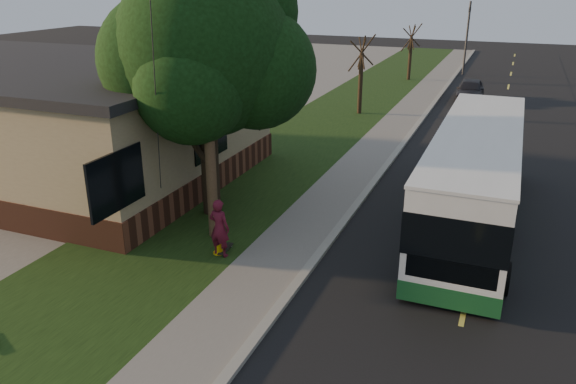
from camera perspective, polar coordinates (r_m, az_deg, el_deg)
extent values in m
plane|color=black|center=(14.83, 1.93, -8.20)|extent=(120.00, 120.00, 0.00)
cube|color=black|center=(23.33, 19.93, 1.69)|extent=(8.00, 80.00, 0.01)
cube|color=gray|center=(23.72, 10.31, 3.09)|extent=(0.25, 80.00, 0.12)
cube|color=slate|center=(23.93, 7.97, 3.34)|extent=(2.00, 80.00, 0.08)
cube|color=black|center=(24.95, 0.15, 4.28)|extent=(5.00, 80.00, 0.07)
cube|color=slate|center=(30.01, -17.97, 6.12)|extent=(15.00, 80.00, 0.04)
cube|color=#937F5B|center=(25.04, -26.23, 6.82)|extent=(18.00, 10.00, 4.00)
cube|color=#592D1E|center=(25.40, -25.69, 3.55)|extent=(18.10, 10.10, 1.00)
cube|color=black|center=(24.69, -27.02, 11.53)|extent=(18.40, 10.40, 0.30)
cylinder|color=#DEB00B|center=(15.64, -7.07, -5.29)|extent=(0.22, 0.22, 0.55)
sphere|color=#DEB00B|center=(15.49, -7.13, -4.15)|extent=(0.24, 0.24, 0.24)
cylinder|color=#DEB00B|center=(15.59, -7.09, -4.88)|extent=(0.30, 0.10, 0.10)
cylinder|color=#DEB00B|center=(15.59, -7.09, -4.88)|extent=(0.10, 0.18, 0.10)
cylinder|color=#DEB00B|center=(15.76, -7.03, -6.12)|extent=(0.32, 0.32, 0.04)
cylinder|color=#473321|center=(15.48, -8.29, 10.90)|extent=(0.30, 0.30, 9.00)
cylinder|color=#2D2D30|center=(15.21, -13.18, 7.41)|extent=(2.52, 3.21, 7.60)
cylinder|color=black|center=(17.77, -7.99, 3.93)|extent=(0.56, 0.56, 4.00)
sphere|color=black|center=(17.11, -8.54, 14.22)|extent=(5.20, 5.20, 5.20)
sphere|color=black|center=(17.07, -3.24, 12.36)|extent=(3.60, 3.60, 3.60)
sphere|color=black|center=(17.45, -12.66, 13.08)|extent=(3.80, 3.80, 3.80)
sphere|color=black|center=(15.99, -9.78, 10.41)|extent=(3.20, 3.20, 3.20)
sphere|color=black|center=(18.58, -8.04, 16.01)|extent=(3.40, 3.40, 3.40)
sphere|color=black|center=(17.66, -4.03, 17.85)|extent=(3.00, 3.00, 3.00)
cylinder|color=black|center=(31.67, 7.37, 10.87)|extent=(0.24, 0.24, 3.30)
cylinder|color=black|center=(31.43, 7.51, 13.83)|extent=(1.38, 0.57, 2.01)
cylinder|color=black|center=(31.43, 7.51, 13.83)|extent=(0.74, 1.21, 1.58)
cylinder|color=black|center=(31.43, 7.51, 13.83)|extent=(0.65, 1.05, 1.95)
cylinder|color=black|center=(31.43, 7.51, 13.83)|extent=(1.28, 0.53, 1.33)
cylinder|color=black|center=(31.43, 7.51, 13.83)|extent=(0.75, 1.21, 1.70)
cylinder|color=black|center=(43.19, 12.28, 13.09)|extent=(0.24, 0.24, 3.03)
cylinder|color=black|center=(43.01, 12.44, 15.08)|extent=(1.38, 0.57, 2.01)
cylinder|color=black|center=(43.01, 12.44, 15.08)|extent=(0.74, 1.21, 1.58)
cylinder|color=black|center=(43.01, 12.44, 15.08)|extent=(0.65, 1.05, 1.95)
cylinder|color=black|center=(43.01, 12.44, 15.08)|extent=(1.28, 0.53, 1.33)
cylinder|color=black|center=(43.01, 12.44, 15.08)|extent=(0.75, 1.21, 1.70)
cylinder|color=#2D2D30|center=(46.55, 17.69, 14.60)|extent=(0.16, 0.16, 5.50)
imported|color=black|center=(46.42, 17.94, 16.74)|extent=(0.18, 0.22, 1.10)
cube|color=silver|center=(17.95, 18.48, 1.96)|extent=(2.30, 11.03, 2.48)
cube|color=#175225|center=(18.39, 18.02, -1.83)|extent=(2.32, 11.05, 0.51)
cube|color=black|center=(17.90, 18.55, 2.51)|extent=(2.34, 11.07, 1.01)
cube|color=black|center=(12.92, 16.43, -5.99)|extent=(2.00, 0.06, 1.47)
cube|color=yellow|center=(12.43, 17.01, -0.86)|extent=(1.47, 0.06, 0.32)
cube|color=#FFF2CC|center=(13.46, 13.01, -9.59)|extent=(0.23, 0.04, 0.14)
cube|color=#FFF2CC|center=(13.39, 18.92, -10.46)|extent=(0.23, 0.04, 0.14)
cube|color=silver|center=(17.60, 18.95, 5.84)|extent=(2.35, 11.08, 0.08)
cylinder|color=black|center=(14.82, 12.19, -6.88)|extent=(0.26, 0.85, 0.85)
cylinder|color=black|center=(14.70, 21.09, -8.15)|extent=(0.26, 0.85, 0.85)
cylinder|color=black|center=(17.63, 14.06, -2.38)|extent=(0.26, 0.85, 0.85)
cylinder|color=black|center=(17.53, 21.48, -3.40)|extent=(0.26, 0.85, 0.85)
cylinder|color=black|center=(22.26, 16.01, 2.39)|extent=(0.26, 0.85, 0.85)
cylinder|color=black|center=(22.18, 21.89, 1.59)|extent=(0.26, 0.85, 0.85)
imported|color=#521021|center=(15.30, -6.98, -3.64)|extent=(0.63, 0.44, 1.65)
cube|color=black|center=(15.85, -6.36, -5.74)|extent=(0.28, 0.78, 0.02)
cylinder|color=silver|center=(15.65, -6.71, -6.29)|extent=(0.18, 0.07, 0.05)
cylinder|color=silver|center=(16.09, -6.01, -5.45)|extent=(0.18, 0.07, 0.05)
cube|color=black|center=(21.90, -11.18, 3.01)|extent=(1.59, 1.42, 1.13)
cube|color=black|center=(21.72, -11.29, 4.51)|extent=(1.65, 1.48, 0.08)
imported|color=black|center=(36.95, 18.02, 9.82)|extent=(1.68, 3.97, 1.34)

